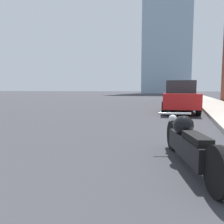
{
  "coord_description": "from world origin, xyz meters",
  "views": [
    {
      "loc": [
        3.2,
        0.96,
        1.2
      ],
      "look_at": [
        1.14,
        7.18,
        0.53
      ],
      "focal_mm": 35.0,
      "sensor_mm": 36.0,
      "label": 1
    }
  ],
  "objects": [
    {
      "name": "sidewalk",
      "position": [
        5.5,
        40.0,
        0.07
      ],
      "size": [
        2.51,
        240.0,
        0.15
      ],
      "color": "#9E998E",
      "rests_on": "ground_plane"
    },
    {
      "name": "motorcycle",
      "position": [
        3.27,
        4.53,
        0.38
      ],
      "size": [
        0.97,
        2.46,
        0.77
      ],
      "rotation": [
        0.0,
        0.0,
        0.3
      ],
      "color": "black",
      "rests_on": "ground_plane"
    },
    {
      "name": "distant_tower",
      "position": [
        -2.75,
        82.15,
        30.6
      ],
      "size": [
        15.9,
        15.9,
        61.19
      ],
      "color": "#8CA5BC",
      "rests_on": "ground_plane"
    },
    {
      "name": "parked_car_blue",
      "position": [
        3.01,
        35.91,
        0.82
      ],
      "size": [
        1.92,
        4.25,
        1.62
      ],
      "rotation": [
        0.0,
        0.0,
        -0.05
      ],
      "color": "#1E3899",
      "rests_on": "ground_plane"
    },
    {
      "name": "parked_car_green",
      "position": [
        2.94,
        25.02,
        0.83
      ],
      "size": [
        1.87,
        4.04,
        1.66
      ],
      "rotation": [
        0.0,
        0.0,
        -0.0
      ],
      "color": "#1E6B33",
      "rests_on": "ground_plane"
    },
    {
      "name": "parked_car_yellow",
      "position": [
        3.06,
        46.46,
        0.77
      ],
      "size": [
        1.9,
        4.25,
        1.55
      ],
      "rotation": [
        0.0,
        0.0,
        -0.04
      ],
      "color": "gold",
      "rests_on": "ground_plane"
    },
    {
      "name": "parked_car_red",
      "position": [
        2.96,
        13.13,
        0.83
      ],
      "size": [
        2.02,
        4.51,
        1.67
      ],
      "rotation": [
        0.0,
        0.0,
        0.07
      ],
      "color": "red",
      "rests_on": "ground_plane"
    }
  ]
}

